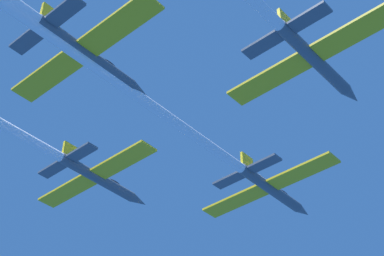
# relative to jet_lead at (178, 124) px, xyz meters

# --- Properties ---
(jet_lead) EXTENTS (20.30, 64.00, 3.36)m
(jet_lead) POSITION_rel_jet_lead_xyz_m (0.00, 0.00, 0.00)
(jet_lead) COLOR #4C5660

